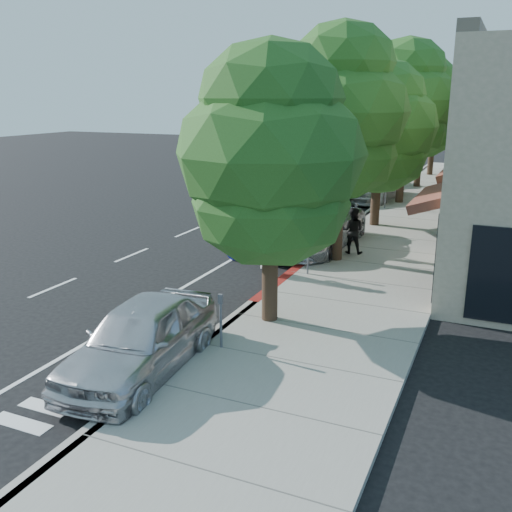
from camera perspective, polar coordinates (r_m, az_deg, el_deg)
The scene contains 18 objects.
ground at distance 16.66m, azimuth 1.14°, elevation -3.94°, with size 120.00×120.00×0.00m, color black.
sidewalk at distance 23.45m, azimuth 13.99°, elevation 1.62°, with size 4.60×56.00×0.15m, color gray.
curb at distance 23.92m, azimuth 8.57°, elevation 2.19°, with size 0.30×56.00×0.15m, color #9E998E.
curb_red_segment at distance 17.51m, azimuth 2.40°, elevation -2.69°, with size 0.32×4.00×0.15m, color maroon.
street_tree_0 at distance 13.56m, azimuth 1.48°, elevation 9.77°, with size 4.53×4.53×6.91m.
street_tree_1 at distance 19.19m, azimuth 8.55°, elevation 13.77°, with size 4.43×4.43×7.95m.
street_tree_2 at distance 25.04m, azimuth 12.26°, elevation 12.37°, with size 4.89×4.89×7.13m.
street_tree_3 at distance 30.91m, azimuth 14.76°, elevation 14.62°, with size 5.06×5.06×8.48m.
street_tree_4 at distance 36.84m, azimuth 16.31°, elevation 13.98°, with size 5.22×5.22×7.99m.
street_tree_5 at distance 42.80m, azimuth 17.44°, elevation 13.61°, with size 4.96×4.96×7.47m.
cyclist at distance 17.98m, azimuth 1.00°, elevation 0.90°, with size 0.73×0.48×2.01m, color silver.
bicycle at distance 19.82m, azimuth -0.30°, elevation 0.83°, with size 0.67×1.93×1.02m, color #161797.
silver_suv at distance 21.55m, azimuth 5.58°, elevation 2.89°, with size 2.78×6.04×1.68m, color silver.
dark_sedan at distance 30.24m, azimuth 7.76°, elevation 6.28°, with size 1.49×4.28×1.41m, color black.
white_pickup at distance 32.35m, azimuth 11.80°, elevation 6.87°, with size 2.24×5.51×1.60m, color silver.
dark_suv_far at distance 37.28m, azimuth 10.99°, elevation 8.20°, with size 2.11×5.24×1.79m, color black.
near_car_a at distance 12.13m, azimuth -11.44°, elevation -8.06°, with size 1.84×4.58×1.56m, color silver.
pedestrian at distance 20.60m, azimuth 9.61°, elevation 2.53°, with size 0.80×0.63×1.65m, color black.
Camera 1 is at (6.03, -14.48, 5.61)m, focal length 40.00 mm.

